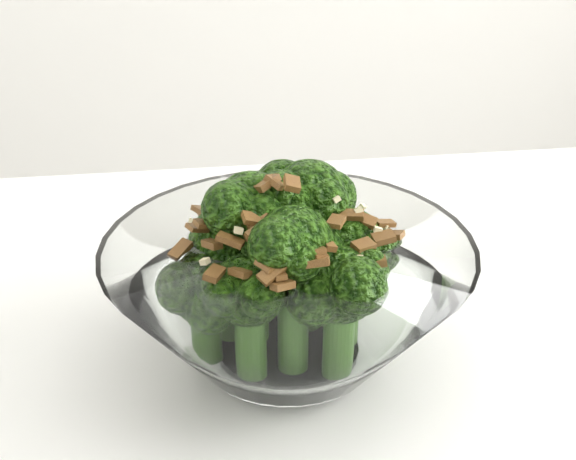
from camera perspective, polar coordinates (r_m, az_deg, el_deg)
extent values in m
cylinder|color=white|center=(0.53, 0.00, -8.87)|extent=(0.09, 0.09, 0.01)
cylinder|color=#305C18|center=(0.48, 3.62, -7.83)|extent=(0.02, 0.02, 0.05)
sphere|color=#2E5D11|center=(0.46, 3.76, -3.93)|extent=(0.05, 0.05, 0.05)
cylinder|color=#305C18|center=(0.55, 4.53, -3.98)|extent=(0.02, 0.02, 0.04)
sphere|color=#2E5D11|center=(0.53, 4.66, -1.00)|extent=(0.04, 0.04, 0.04)
cylinder|color=#305C18|center=(0.52, -4.22, -4.83)|extent=(0.02, 0.02, 0.06)
sphere|color=#2E5D11|center=(0.50, -4.38, -0.89)|extent=(0.05, 0.05, 0.05)
cylinder|color=#305C18|center=(0.48, -2.66, -8.00)|extent=(0.02, 0.02, 0.05)
sphere|color=#2E5D11|center=(0.46, -2.76, -4.28)|extent=(0.04, 0.04, 0.04)
cylinder|color=#305C18|center=(0.55, -0.04, -3.32)|extent=(0.02, 0.02, 0.05)
sphere|color=#2E5D11|center=(0.54, -0.04, -0.26)|extent=(0.04, 0.04, 0.04)
cylinder|color=#305C18|center=(0.48, 0.37, -6.33)|extent=(0.02, 0.02, 0.08)
sphere|color=#2E5D11|center=(0.46, 0.39, -1.18)|extent=(0.05, 0.05, 0.05)
cylinder|color=#305C18|center=(0.51, 4.07, -5.10)|extent=(0.02, 0.02, 0.06)
sphere|color=#2E5D11|center=(0.49, 4.23, -1.01)|extent=(0.05, 0.05, 0.05)
cylinder|color=#305C18|center=(0.51, -2.47, -4.05)|extent=(0.02, 0.02, 0.08)
sphere|color=#2E5D11|center=(0.49, -2.60, 1.19)|extent=(0.05, 0.05, 0.05)
cylinder|color=#305C18|center=(0.52, 1.44, -3.06)|extent=(0.02, 0.02, 0.08)
sphere|color=#2E5D11|center=(0.50, 1.51, 2.22)|extent=(0.05, 0.05, 0.05)
cylinder|color=#305C18|center=(0.50, -5.83, -7.27)|extent=(0.02, 0.02, 0.04)
sphere|color=#2E5D11|center=(0.49, -6.01, -4.19)|extent=(0.04, 0.04, 0.04)
cube|color=#8F5E2C|center=(0.45, 2.74, -0.89)|extent=(0.01, 0.02, 0.01)
cube|color=#8F5E2C|center=(0.47, 6.81, -0.55)|extent=(0.01, 0.01, 0.01)
cube|color=#8F5E2C|center=(0.49, 7.30, -0.36)|extent=(0.02, 0.02, 0.01)
cube|color=#8F5E2C|center=(0.47, -2.48, 3.02)|extent=(0.02, 0.02, 0.01)
cube|color=#8F5E2C|center=(0.54, 1.83, 2.26)|extent=(0.02, 0.02, 0.01)
cube|color=#8F5E2C|center=(0.52, -2.34, 2.69)|extent=(0.01, 0.02, 0.01)
cube|color=#8F5E2C|center=(0.48, -0.23, 3.48)|extent=(0.02, 0.01, 0.01)
cube|color=#8F5E2C|center=(0.47, -3.09, 2.25)|extent=(0.01, 0.01, 0.01)
cube|color=#8F5E2C|center=(0.48, -7.65, -1.40)|extent=(0.02, 0.02, 0.01)
cube|color=#8F5E2C|center=(0.48, 5.47, 0.72)|extent=(0.02, 0.01, 0.01)
cube|color=#8F5E2C|center=(0.45, 4.84, -2.57)|extent=(0.02, 0.02, 0.01)
cube|color=#8F5E2C|center=(0.46, 6.59, -2.23)|extent=(0.01, 0.02, 0.01)
cube|color=#8F5E2C|center=(0.45, -2.50, 0.80)|extent=(0.01, 0.01, 0.01)
cube|color=#8F5E2C|center=(0.49, -2.34, 3.04)|extent=(0.02, 0.02, 0.01)
cube|color=#8F5E2C|center=(0.47, -0.91, 3.41)|extent=(0.01, 0.01, 0.01)
cube|color=#8F5E2C|center=(0.49, 1.05, 3.16)|extent=(0.01, 0.01, 0.00)
cube|color=#8F5E2C|center=(0.52, 2.11, 3.01)|extent=(0.01, 0.01, 0.01)
cube|color=#8F5E2C|center=(0.47, -5.92, 0.44)|extent=(0.01, 0.01, 0.01)
cube|color=#8F5E2C|center=(0.45, -4.13, -0.73)|extent=(0.02, 0.01, 0.01)
cube|color=#8F5E2C|center=(0.44, -5.26, -3.10)|extent=(0.01, 0.02, 0.01)
cube|color=#8F5E2C|center=(0.46, -4.13, 0.86)|extent=(0.01, 0.01, 0.01)
cube|color=#8F5E2C|center=(0.43, -0.38, -3.96)|extent=(0.01, 0.01, 0.01)
cube|color=#8F5E2C|center=(0.45, -1.97, 0.45)|extent=(0.02, 0.01, 0.01)
cube|color=#8F5E2C|center=(0.48, 4.54, 1.08)|extent=(0.02, 0.01, 0.01)
cube|color=#8F5E2C|center=(0.52, -1.48, 2.66)|extent=(0.01, 0.02, 0.01)
cube|color=#8F5E2C|center=(0.48, -6.41, 0.15)|extent=(0.02, 0.01, 0.01)
cube|color=#8F5E2C|center=(0.51, -6.06, 1.23)|extent=(0.01, 0.01, 0.01)
cube|color=#8F5E2C|center=(0.49, 6.92, 0.48)|extent=(0.01, 0.01, 0.01)
cube|color=#8F5E2C|center=(0.47, -1.46, 3.35)|extent=(0.02, 0.02, 0.01)
cube|color=#8F5E2C|center=(0.50, -5.38, 1.18)|extent=(0.02, 0.01, 0.01)
cube|color=#8F5E2C|center=(0.44, 2.14, -1.39)|extent=(0.01, 0.02, 0.01)
cube|color=#8F5E2C|center=(0.46, 5.38, -1.12)|extent=(0.02, 0.01, 0.01)
cube|color=#8F5E2C|center=(0.44, -2.02, -0.66)|extent=(0.02, 0.02, 0.01)
cube|color=#8F5E2C|center=(0.45, -2.51, -0.53)|extent=(0.01, 0.01, 0.01)
cube|color=#8F5E2C|center=(0.50, 3.20, 2.57)|extent=(0.01, 0.01, 0.01)
cube|color=#8F5E2C|center=(0.44, 2.03, -2.30)|extent=(0.02, 0.01, 0.01)
cube|color=#8F5E2C|center=(0.46, 3.45, 0.62)|extent=(0.01, 0.01, 0.00)
cube|color=#8F5E2C|center=(0.48, -4.38, 1.16)|extent=(0.01, 0.02, 0.01)
cube|color=#8F5E2C|center=(0.43, -1.15, -3.01)|extent=(0.02, 0.02, 0.01)
cube|color=#8F5E2C|center=(0.51, -6.17, 1.36)|extent=(0.01, 0.02, 0.01)
cube|color=#8F5E2C|center=(0.43, -1.51, -2.59)|extent=(0.01, 0.01, 0.01)
cube|color=#8F5E2C|center=(0.46, 0.29, 3.33)|extent=(0.01, 0.01, 0.01)
cube|color=#8F5E2C|center=(0.51, -3.72, 2.17)|extent=(0.02, 0.02, 0.01)
cube|color=#8F5E2C|center=(0.49, 2.62, 2.43)|extent=(0.02, 0.02, 0.01)
cube|color=#8F5E2C|center=(0.44, 1.89, -1.82)|extent=(0.01, 0.02, 0.01)
cube|color=#8F5E2C|center=(0.46, -5.43, -1.01)|extent=(0.01, 0.01, 0.01)
cube|color=#8F5E2C|center=(0.44, -0.73, -3.10)|extent=(0.01, 0.02, 0.01)
cube|color=#8F5E2C|center=(0.48, -3.79, 1.63)|extent=(0.02, 0.02, 0.01)
cube|color=#8F5E2C|center=(0.48, -0.75, 3.48)|extent=(0.01, 0.02, 0.01)
cube|color=#8F5E2C|center=(0.44, -3.44, -3.05)|extent=(0.01, 0.02, 0.01)
cube|color=beige|center=(0.45, 5.16, -2.01)|extent=(0.00, 0.00, 0.00)
cube|color=beige|center=(0.52, 1.57, 3.01)|extent=(0.01, 0.01, 0.00)
cube|color=beige|center=(0.45, -5.93, -2.24)|extent=(0.01, 0.01, 0.00)
cube|color=beige|center=(0.44, -0.43, -1.96)|extent=(0.01, 0.01, 0.00)
cube|color=beige|center=(0.47, 3.49, 2.19)|extent=(0.01, 0.01, 0.01)
cube|color=beige|center=(0.44, -1.83, -1.96)|extent=(0.01, 0.01, 0.01)
cube|color=beige|center=(0.49, 6.94, 0.29)|extent=(0.01, 0.01, 0.01)
cube|color=beige|center=(0.51, -5.27, 2.06)|extent=(0.01, 0.01, 0.01)
cube|color=beige|center=(0.53, 0.76, 2.85)|extent=(0.00, 0.01, 0.00)
cube|color=beige|center=(0.45, -3.54, -0.03)|extent=(0.01, 0.01, 0.01)
cube|color=beige|center=(0.49, 1.58, 3.38)|extent=(0.01, 0.01, 0.01)
cube|color=beige|center=(0.50, 1.49, 3.14)|extent=(0.01, 0.00, 0.00)
cube|color=beige|center=(0.49, -6.86, 0.50)|extent=(0.01, 0.01, 0.01)
cube|color=beige|center=(0.52, -4.08, 2.31)|extent=(0.01, 0.01, 0.00)
cube|color=beige|center=(0.50, -3.12, 2.92)|extent=(0.01, 0.01, 0.01)
cube|color=beige|center=(0.50, 5.34, 1.68)|extent=(0.01, 0.00, 0.00)
cube|color=beige|center=(0.46, -2.63, 1.71)|extent=(0.01, 0.01, 0.01)
cube|color=beige|center=(0.44, -1.94, -1.86)|extent=(0.01, 0.01, 0.00)
cube|color=beige|center=(0.51, 3.46, 2.69)|extent=(0.01, 0.01, 0.00)
cube|color=beige|center=(0.46, -2.83, 2.19)|extent=(0.01, 0.01, 0.00)
cube|color=beige|center=(0.47, -4.53, 1.27)|extent=(0.01, 0.01, 0.01)
cube|color=beige|center=(0.48, 5.03, 1.40)|extent=(0.01, 0.01, 0.01)
cube|color=beige|center=(0.47, 6.42, -0.01)|extent=(0.01, 0.01, 0.01)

